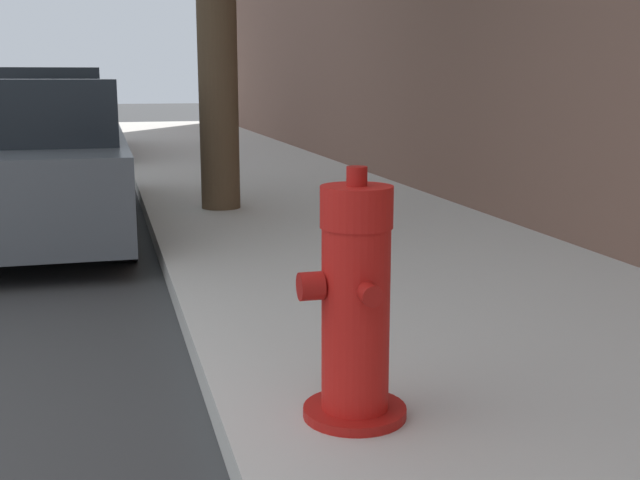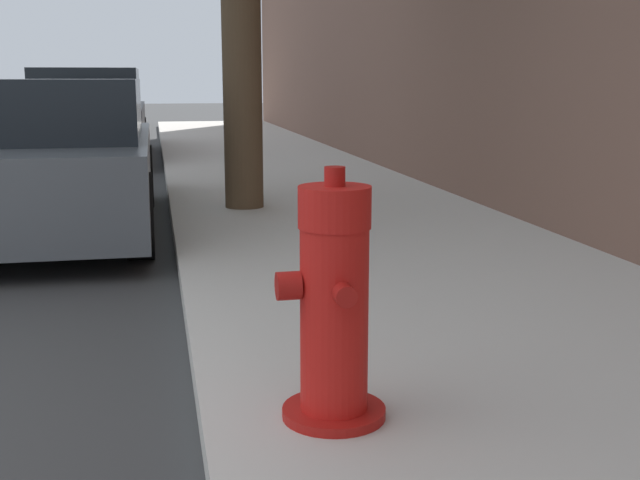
{
  "view_description": "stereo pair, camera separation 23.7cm",
  "coord_description": "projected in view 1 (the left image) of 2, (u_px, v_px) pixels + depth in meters",
  "views": [
    {
      "loc": [
        1.71,
        -2.42,
        1.32
      ],
      "look_at": [
        2.73,
        1.32,
        0.53
      ],
      "focal_mm": 45.0,
      "sensor_mm": 36.0,
      "label": 1
    },
    {
      "loc": [
        1.94,
        -2.48,
        1.32
      ],
      "look_at": [
        2.73,
        1.32,
        0.53
      ],
      "focal_mm": 45.0,
      "sensor_mm": 36.0,
      "label": 2
    }
  ],
  "objects": [
    {
      "name": "fire_hydrant",
      "position": [
        355.0,
        307.0,
        2.77
      ],
      "size": [
        0.38,
        0.37,
        0.89
      ],
      "color": "#A91511",
      "rests_on": "sidewalk_slab"
    },
    {
      "name": "sidewalk_slab",
      "position": [
        614.0,
        417.0,
        3.0
      ],
      "size": [
        2.89,
        40.0,
        0.13
      ],
      "color": "beige",
      "rests_on": "ground_plane"
    },
    {
      "name": "parked_car_mid",
      "position": [
        52.0,
        117.0,
        12.7
      ],
      "size": [
        1.71,
        4.58,
        1.46
      ],
      "color": "black",
      "rests_on": "ground_plane"
    },
    {
      "name": "parked_car_near",
      "position": [
        23.0,
        161.0,
        6.64
      ],
      "size": [
        1.7,
        3.95,
        1.3
      ],
      "color": "#4C5156",
      "rests_on": "ground_plane"
    }
  ]
}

